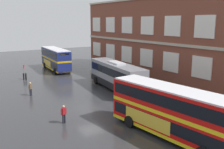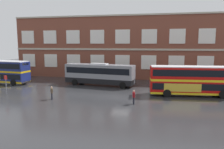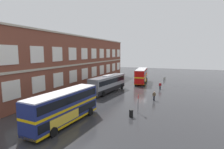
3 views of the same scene
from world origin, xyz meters
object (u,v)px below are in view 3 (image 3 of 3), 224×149
object	(u,v)px
double_decker_near	(64,107)
safety_bollard_west	(165,79)
waiting_passenger	(154,96)
double_decker_middle	(141,76)
safety_bollard_east	(164,79)
second_passenger	(160,85)
touring_coach	(108,84)
bus_stand_flag	(138,102)
station_litter_bin	(131,113)

from	to	relation	value
double_decker_near	safety_bollard_west	distance (m)	41.24
waiting_passenger	safety_bollard_west	world-z (taller)	waiting_passenger
double_decker_middle	safety_bollard_east	distance (m)	8.67
second_passenger	safety_bollard_west	size ratio (longest dim) A/B	1.79
touring_coach	bus_stand_flag	bearing A→B (deg)	-140.06
double_decker_near	bus_stand_flag	world-z (taller)	double_decker_near
double_decker_middle	safety_bollard_west	size ratio (longest dim) A/B	11.79
double_decker_near	station_litter_bin	world-z (taller)	double_decker_near
touring_coach	bus_stand_flag	world-z (taller)	touring_coach
station_litter_bin	safety_bollard_east	xyz separation A→B (m)	(33.48, -1.64, -0.03)
double_decker_near	waiting_passenger	xyz separation A→B (m)	(14.69, -8.97, -1.22)
station_litter_bin	safety_bollard_west	distance (m)	35.14
touring_coach	second_passenger	size ratio (longest dim) A/B	7.20
touring_coach	safety_bollard_east	distance (m)	22.99
touring_coach	safety_bollard_east	xyz separation A→B (m)	(20.46, -10.39, -1.42)
waiting_passenger	safety_bollard_east	xyz separation A→B (m)	(23.90, 0.17, -0.44)
double_decker_middle	bus_stand_flag	bearing A→B (deg)	-169.44
touring_coach	waiting_passenger	distance (m)	11.15
touring_coach	safety_bollard_east	size ratio (longest dim) A/B	12.88
station_litter_bin	double_decker_middle	bearing A→B (deg)	8.74
waiting_passenger	station_litter_bin	bearing A→B (deg)	169.29
safety_bollard_west	touring_coach	bearing A→B (deg)	154.35
double_decker_near	touring_coach	distance (m)	18.21
touring_coach	station_litter_bin	xyz separation A→B (m)	(-13.02, -8.75, -1.39)
waiting_passenger	safety_bollard_west	size ratio (longest dim) A/B	1.79
safety_bollard_west	station_litter_bin	bearing A→B (deg)	176.98
second_passenger	bus_stand_flag	bearing A→B (deg)	175.90
double_decker_near	safety_bollard_east	size ratio (longest dim) A/B	11.76
double_decker_near	double_decker_middle	distance (m)	32.53
double_decker_middle	second_passenger	xyz separation A→B (m)	(-7.15, -6.02, -1.22)
bus_stand_flag	safety_bollard_west	distance (m)	33.20
second_passenger	safety_bollard_west	distance (m)	14.97
second_passenger	station_litter_bin	xyz separation A→B (m)	(-20.13, 1.83, -0.41)
double_decker_near	second_passenger	bearing A→B (deg)	-19.61
safety_bollard_west	waiting_passenger	bearing A→B (deg)	179.91
touring_coach	second_passenger	bearing A→B (deg)	-56.12
second_passenger	bus_stand_flag	world-z (taller)	bus_stand_flag
double_decker_near	touring_coach	world-z (taller)	double_decker_near
double_decker_middle	station_litter_bin	distance (m)	27.65
double_decker_middle	safety_bollard_east	xyz separation A→B (m)	(6.20, -5.83, -1.66)
double_decker_near	safety_bollard_east	xyz separation A→B (m)	(38.60, -8.80, -1.66)
safety_bollard_west	safety_bollard_east	size ratio (longest dim) A/B	1.00
station_litter_bin	second_passenger	bearing A→B (deg)	-5.20
double_decker_near	double_decker_middle	size ratio (longest dim) A/B	1.00
waiting_passenger	safety_bollard_west	distance (m)	25.52
double_decker_near	touring_coach	bearing A→B (deg)	4.99
touring_coach	bus_stand_flag	xyz separation A→B (m)	(-11.08, -9.28, -0.27)
double_decker_near	safety_bollard_west	world-z (taller)	double_decker_near
safety_bollard_west	safety_bollard_east	bearing A→B (deg)	172.49
second_passenger	station_litter_bin	distance (m)	20.22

